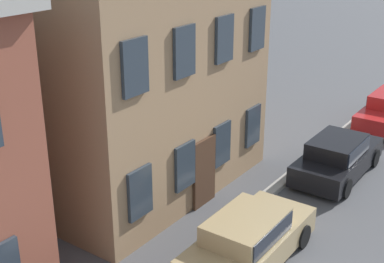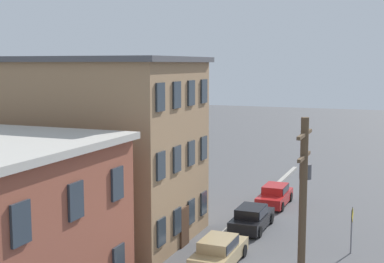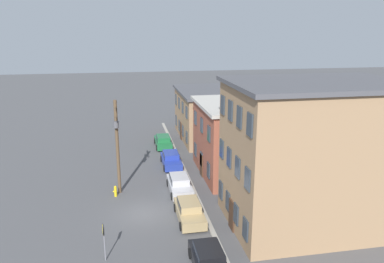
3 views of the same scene
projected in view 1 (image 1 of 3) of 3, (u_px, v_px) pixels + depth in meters
The scene contains 3 objects.
apartment_far at pixel (63, 19), 18.19m from camera, with size 8.56×12.16×10.48m.
car_tan at pixel (248, 238), 13.76m from camera, with size 4.40×1.92×1.43m.
car_black at pixel (337, 156), 18.57m from camera, with size 4.40×1.92×1.43m.
Camera 1 is at (-8.87, -2.38, 8.37)m, focal length 50.00 mm.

